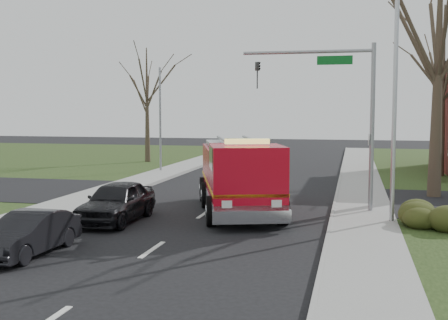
% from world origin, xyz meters
% --- Properties ---
extents(ground, '(120.00, 120.00, 0.00)m').
position_xyz_m(ground, '(0.00, 0.00, 0.00)').
color(ground, black).
rests_on(ground, ground).
extents(sidewalk_right, '(2.40, 80.00, 0.15)m').
position_xyz_m(sidewalk_right, '(6.20, 0.00, 0.07)').
color(sidewalk_right, gray).
rests_on(sidewalk_right, ground).
extents(sidewalk_left, '(2.40, 80.00, 0.15)m').
position_xyz_m(sidewalk_left, '(-6.20, 0.00, 0.07)').
color(sidewalk_left, gray).
rests_on(sidewalk_left, ground).
extents(health_center_sign, '(0.12, 2.00, 1.40)m').
position_xyz_m(health_center_sign, '(10.50, 12.50, 0.88)').
color(health_center_sign, '#451016').
rests_on(health_center_sign, ground).
extents(hedge_corner, '(2.80, 2.00, 0.90)m').
position_xyz_m(hedge_corner, '(9.00, -1.00, 0.58)').
color(hedge_corner, '#313914').
rests_on(hedge_corner, lawn_right).
extents(bare_tree_near, '(6.00, 6.00, 12.00)m').
position_xyz_m(bare_tree_near, '(9.50, 6.00, 7.41)').
color(bare_tree_near, '#372A20').
rests_on(bare_tree_near, ground).
extents(bare_tree_far, '(5.25, 5.25, 10.50)m').
position_xyz_m(bare_tree_far, '(11.00, 15.00, 6.49)').
color(bare_tree_far, '#372A20').
rests_on(bare_tree_far, ground).
extents(bare_tree_left, '(4.50, 4.50, 9.00)m').
position_xyz_m(bare_tree_left, '(-10.00, 20.00, 5.56)').
color(bare_tree_left, '#372A20').
rests_on(bare_tree_left, ground).
extents(traffic_signal_mast, '(5.29, 0.18, 6.80)m').
position_xyz_m(traffic_signal_mast, '(5.21, 1.50, 4.71)').
color(traffic_signal_mast, gray).
rests_on(traffic_signal_mast, ground).
extents(streetlight_pole, '(1.48, 0.16, 8.40)m').
position_xyz_m(streetlight_pole, '(7.14, -0.50, 4.55)').
color(streetlight_pole, '#B7BABF').
rests_on(streetlight_pole, ground).
extents(utility_pole_far, '(0.14, 0.14, 7.00)m').
position_xyz_m(utility_pole_far, '(-6.80, 14.00, 3.50)').
color(utility_pole_far, gray).
rests_on(utility_pole_far, ground).
extents(fire_engine, '(4.93, 8.22, 3.13)m').
position_xyz_m(fire_engine, '(1.31, 0.60, 1.42)').
color(fire_engine, '#B6081B').
rests_on(fire_engine, ground).
extents(parked_car_maroon, '(1.80, 4.47, 1.52)m').
position_xyz_m(parked_car_maroon, '(-2.80, -2.23, 0.76)').
color(parked_car_maroon, black).
rests_on(parked_car_maroon, ground).
extents(parked_car_gray, '(1.45, 3.80, 1.24)m').
position_xyz_m(parked_car_gray, '(-3.28, -7.30, 0.62)').
color(parked_car_gray, black).
rests_on(parked_car_gray, ground).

